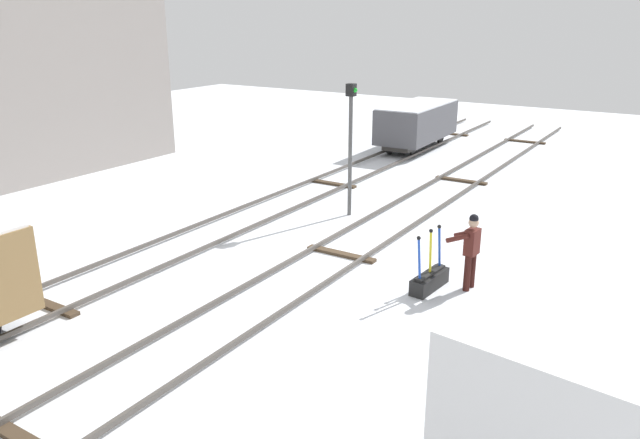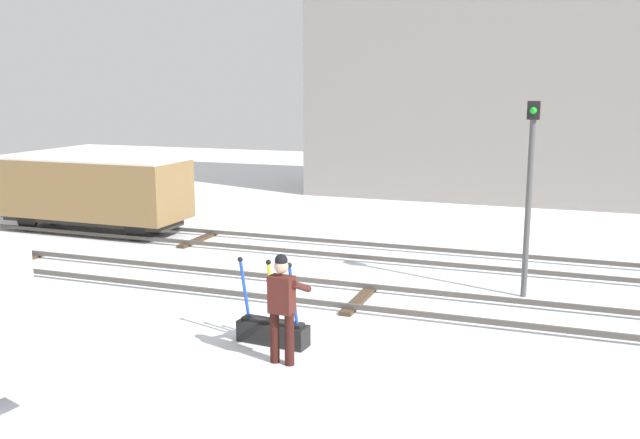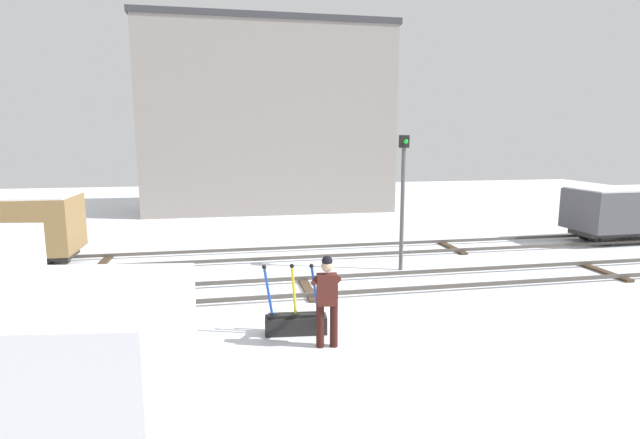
{
  "view_description": "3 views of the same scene",
  "coord_description": "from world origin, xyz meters",
  "px_view_note": "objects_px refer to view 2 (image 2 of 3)",
  "views": [
    {
      "loc": [
        -12.87,
        -7.49,
        5.9
      ],
      "look_at": [
        -0.44,
        0.36,
        1.03
      ],
      "focal_mm": 34.89,
      "sensor_mm": 36.0,
      "label": 1
    },
    {
      "loc": [
        3.9,
        -13.04,
        4.3
      ],
      "look_at": [
        -1.05,
        0.58,
        1.52
      ],
      "focal_mm": 39.42,
      "sensor_mm": 36.0,
      "label": 2
    },
    {
      "loc": [
        -2.0,
        -12.05,
        3.9
      ],
      "look_at": [
        0.83,
        2.62,
        1.42
      ],
      "focal_mm": 27.51,
      "sensor_mm": 36.0,
      "label": 3
    }
  ],
  "objects_px": {
    "rail_worker": "(282,302)",
    "switch_lever_frame": "(273,329)",
    "signal_post": "(530,180)",
    "freight_car_back_track": "(90,189)"
  },
  "relations": [
    {
      "from": "switch_lever_frame",
      "to": "freight_car_back_track",
      "type": "relative_size",
      "value": 0.25
    },
    {
      "from": "rail_worker",
      "to": "freight_car_back_track",
      "type": "height_order",
      "value": "freight_car_back_track"
    },
    {
      "from": "rail_worker",
      "to": "freight_car_back_track",
      "type": "xyz_separation_m",
      "value": [
        -9.23,
        7.28,
        0.3
      ]
    },
    {
      "from": "rail_worker",
      "to": "signal_post",
      "type": "xyz_separation_m",
      "value": [
        3.29,
        4.95,
        1.44
      ]
    },
    {
      "from": "rail_worker",
      "to": "signal_post",
      "type": "distance_m",
      "value": 6.12
    },
    {
      "from": "switch_lever_frame",
      "to": "signal_post",
      "type": "height_order",
      "value": "signal_post"
    },
    {
      "from": "signal_post",
      "to": "rail_worker",
      "type": "bearing_deg",
      "value": -123.63
    },
    {
      "from": "signal_post",
      "to": "freight_car_back_track",
      "type": "bearing_deg",
      "value": 169.49
    },
    {
      "from": "rail_worker",
      "to": "signal_post",
      "type": "relative_size",
      "value": 0.44
    },
    {
      "from": "rail_worker",
      "to": "switch_lever_frame",
      "type": "bearing_deg",
      "value": 129.65
    }
  ]
}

